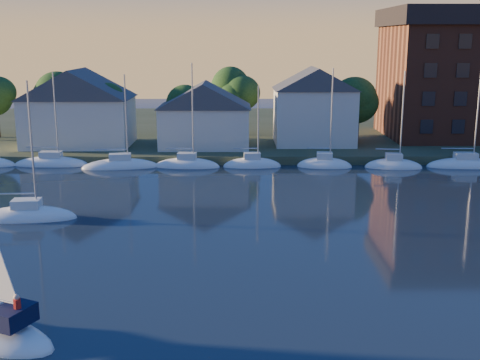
{
  "coord_description": "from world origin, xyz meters",
  "views": [
    {
      "loc": [
        -1.98,
        -18.2,
        14.23
      ],
      "look_at": [
        -1.75,
        22.0,
        4.8
      ],
      "focal_mm": 45.0,
      "sensor_mm": 36.0,
      "label": 1
    }
  ],
  "objects_px": {
    "clubhouse_centre": "(205,114)",
    "clubhouse_east": "(314,105)",
    "drifting_sailboat_left": "(28,218)",
    "clubhouse_west": "(78,107)"
  },
  "relations": [
    {
      "from": "clubhouse_centre",
      "to": "clubhouse_east",
      "type": "xyz_separation_m",
      "value": [
        14.0,
        2.0,
        0.87
      ]
    },
    {
      "from": "clubhouse_centre",
      "to": "drifting_sailboat_left",
      "type": "bearing_deg",
      "value": -114.63
    },
    {
      "from": "clubhouse_west",
      "to": "drifting_sailboat_left",
      "type": "distance_m",
      "value": 30.04
    },
    {
      "from": "clubhouse_east",
      "to": "drifting_sailboat_left",
      "type": "distance_m",
      "value": 41.0
    },
    {
      "from": "clubhouse_centre",
      "to": "drifting_sailboat_left",
      "type": "distance_m",
      "value": 31.55
    },
    {
      "from": "drifting_sailboat_left",
      "to": "clubhouse_east",
      "type": "bearing_deg",
      "value": 43.85
    },
    {
      "from": "clubhouse_east",
      "to": "drifting_sailboat_left",
      "type": "xyz_separation_m",
      "value": [
        -26.98,
        -30.31,
        -5.9
      ]
    },
    {
      "from": "clubhouse_west",
      "to": "drifting_sailboat_left",
      "type": "bearing_deg",
      "value": -84.11
    },
    {
      "from": "clubhouse_west",
      "to": "clubhouse_east",
      "type": "xyz_separation_m",
      "value": [
        30.0,
        1.0,
        0.07
      ]
    },
    {
      "from": "clubhouse_east",
      "to": "drifting_sailboat_left",
      "type": "relative_size",
      "value": 0.86
    }
  ]
}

